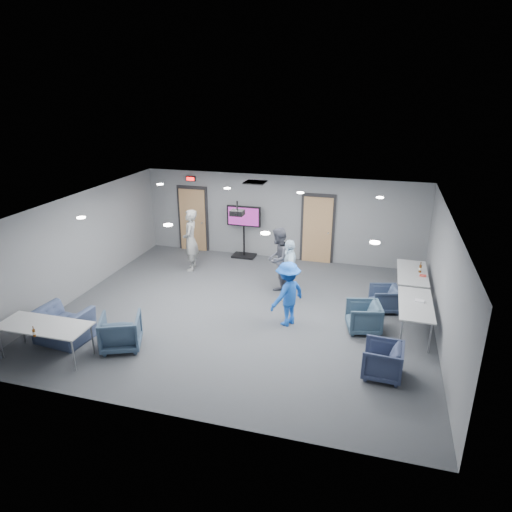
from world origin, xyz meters
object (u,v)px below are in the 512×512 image
(person_a, at_px, (191,240))
(person_c, at_px, (289,269))
(chair_right_a, at_px, (385,299))
(person_d, at_px, (288,294))
(bottle_right, at_px, (420,269))
(person_b, at_px, (278,259))
(table_right_b, at_px, (416,305))
(table_right_a, at_px, (412,274))
(projector, at_px, (237,213))
(chair_front_a, at_px, (121,332))
(table_front_left, at_px, (44,327))
(tv_stand, at_px, (244,228))
(chair_right_b, at_px, (363,317))
(chair_right_c, at_px, (382,360))
(chair_front_b, at_px, (62,326))
(bottle_front, at_px, (34,333))

(person_a, distance_m, person_c, 3.48)
(chair_right_a, bearing_deg, person_d, -72.46)
(bottle_right, bearing_deg, person_b, -173.94)
(person_b, height_order, table_right_b, person_b)
(table_right_a, distance_m, projector, 4.86)
(person_a, xyz_separation_m, projector, (2.07, -1.80, 1.47))
(chair_front_a, xyz_separation_m, table_front_left, (-1.30, -0.71, 0.31))
(person_d, relative_size, table_front_left, 0.82)
(tv_stand, bearing_deg, projector, -75.37)
(person_d, height_order, table_right_a, person_d)
(person_a, height_order, chair_right_b, person_a)
(person_b, relative_size, person_d, 1.12)
(person_a, relative_size, person_c, 1.15)
(chair_right_c, bearing_deg, person_a, -122.30)
(person_d, bearing_deg, table_right_b, 128.73)
(chair_right_a, xyz_separation_m, table_right_b, (0.65, -0.95, 0.37))
(chair_right_a, relative_size, table_front_left, 0.36)
(table_front_left, xyz_separation_m, tv_stand, (2.18, 6.75, 0.28))
(chair_right_b, height_order, table_right_b, table_right_b)
(person_a, distance_m, chair_right_c, 7.06)
(person_c, bearing_deg, person_b, -157.90)
(chair_right_a, height_order, chair_right_c, chair_right_c)
(tv_stand, bearing_deg, chair_right_c, -51.18)
(chair_right_b, bearing_deg, table_front_left, -78.52)
(chair_front_b, relative_size, table_right_a, 0.63)
(chair_right_b, relative_size, table_right_b, 0.42)
(person_c, xyz_separation_m, chair_right_c, (2.44, -2.92, -0.47))
(person_a, distance_m, chair_right_b, 5.82)
(person_d, bearing_deg, bottle_front, -23.18)
(person_d, xyz_separation_m, chair_front_a, (-3.19, -1.98, -0.40))
(table_right_b, xyz_separation_m, bottle_right, (0.18, 1.93, 0.15))
(chair_right_a, relative_size, bottle_front, 3.12)
(bottle_right, distance_m, tv_stand, 5.61)
(person_c, xyz_separation_m, chair_front_a, (-2.94, -3.37, -0.43))
(chair_front_b, bearing_deg, chair_right_b, -154.72)
(person_b, relative_size, tv_stand, 1.02)
(chair_right_a, relative_size, table_right_a, 0.38)
(person_b, distance_m, table_right_a, 3.54)
(table_front_left, bearing_deg, bottle_right, 33.19)
(table_right_b, relative_size, bottle_right, 6.31)
(person_a, xyz_separation_m, table_right_b, (6.37, -2.19, -0.25))
(chair_right_b, relative_size, tv_stand, 0.44)
(person_c, relative_size, person_d, 1.05)
(table_right_a, distance_m, table_front_left, 8.85)
(table_right_b, bearing_deg, person_d, 97.65)
(table_front_left, height_order, tv_stand, tv_stand)
(projector, bearing_deg, bottle_right, 19.32)
(table_right_b, xyz_separation_m, bottle_front, (-7.18, -3.50, 0.13))
(person_c, height_order, projector, projector)
(table_right_a, bearing_deg, chair_front_a, 125.26)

